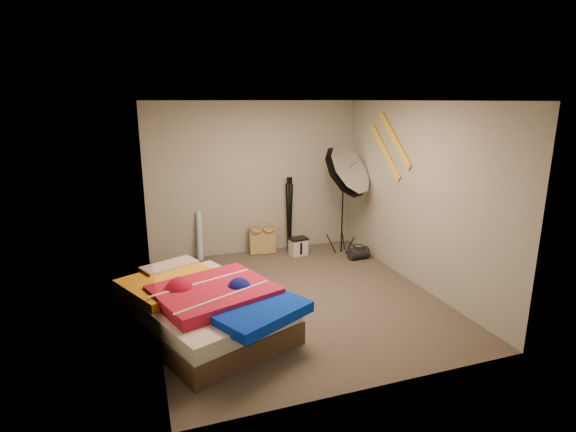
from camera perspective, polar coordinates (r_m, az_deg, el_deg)
name	(u,v)px	position (r m, az deg, el deg)	size (l,w,h in m)	color
floor	(296,298)	(5.96, 0.98, -10.34)	(4.00, 4.00, 0.00)	#4D463B
ceiling	(297,101)	(5.41, 1.10, 14.44)	(4.00, 4.00, 0.00)	silver
wall_back	(255,179)	(7.43, -4.26, 4.76)	(3.50, 3.50, 0.00)	gray
wall_front	(378,257)	(3.81, 11.42, -5.09)	(3.50, 3.50, 0.00)	gray
wall_left	(149,216)	(5.24, -17.26, -0.05)	(4.00, 4.00, 0.00)	gray
wall_right	(417,195)	(6.36, 16.05, 2.55)	(4.00, 4.00, 0.00)	gray
tote_bag	(262,241)	(7.55, -3.27, -3.14)	(0.43, 0.13, 0.43)	tan
wrapping_roll	(200,236)	(7.35, -11.15, -2.49)	(0.09, 0.09, 0.78)	#5D9CB9
camera_case	(298,247)	(7.48, 1.31, -3.95)	(0.27, 0.20, 0.27)	beige
duffel_bag	(358,253)	(7.39, 8.93, -4.67)	(0.20, 0.20, 0.33)	black
wall_stripe_upper	(395,140)	(6.74, 13.40, 9.40)	(0.02, 1.10, 0.10)	gold
wall_stripe_lower	(385,152)	(6.97, 12.21, 7.98)	(0.02, 1.10, 0.10)	gold
bed	(205,307)	(5.17, -10.52, -11.27)	(2.00, 2.26, 0.56)	#473526
photo_umbrella	(344,173)	(7.19, 7.18, 5.48)	(0.94, 1.07, 1.94)	black
camera_tripod	(289,209)	(7.56, 0.18, 0.91)	(0.08, 0.08, 1.27)	black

